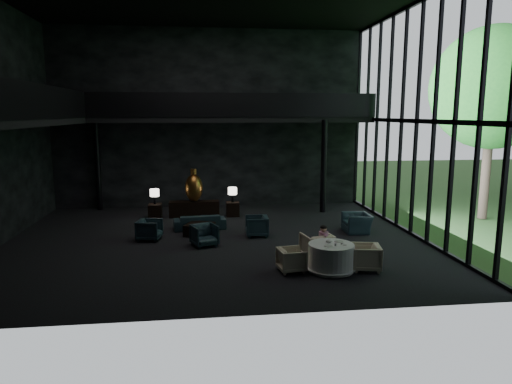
{
  "coord_description": "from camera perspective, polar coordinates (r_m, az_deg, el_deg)",
  "views": [
    {
      "loc": [
        -0.44,
        -15.07,
        4.25
      ],
      "look_at": [
        1.44,
        0.5,
        1.55
      ],
      "focal_mm": 32.0,
      "sensor_mm": 36.0,
      "label": 1
    }
  ],
  "objects": [
    {
      "name": "floor",
      "position": [
        15.66,
        -5.04,
        -6.02
      ],
      "size": [
        14.0,
        12.0,
        0.02
      ],
      "primitive_type": "cube",
      "color": "black",
      "rests_on": "ground"
    },
    {
      "name": "column_ne",
      "position": [
        19.9,
        8.45,
        3.17
      ],
      "size": [
        0.24,
        0.24,
        4.0
      ],
      "primitive_type": "cylinder",
      "color": "black",
      "rests_on": "floor"
    },
    {
      "name": "curtain_wall",
      "position": [
        16.78,
        19.46,
        8.36
      ],
      "size": [
        0.2,
        12.0,
        8.0
      ],
      "primitive_type": null,
      "color": "black",
      "rests_on": "ground"
    },
    {
      "name": "plate_b",
      "position": [
        12.88,
        10.33,
        -6.12
      ],
      "size": [
        0.27,
        0.27,
        0.02
      ],
      "primitive_type": "cylinder",
      "rotation": [
        0.0,
        0.0,
        -0.11
      ],
      "color": "white",
      "rests_on": "dining_table"
    },
    {
      "name": "lounge_armchair_west",
      "position": [
        15.96,
        -13.17,
        -4.51
      ],
      "size": [
        0.83,
        0.87,
        0.77
      ],
      "primitive_type": "imported",
      "rotation": [
        0.0,
        0.0,
        1.38
      ],
      "color": "#13252E",
      "rests_on": "floor"
    },
    {
      "name": "dining_table",
      "position": [
        12.77,
        9.35,
        -8.25
      ],
      "size": [
        1.41,
        1.41,
        0.75
      ],
      "color": "white",
      "rests_on": "floor"
    },
    {
      "name": "lounge_armchair_east",
      "position": [
        16.04,
        0.09,
        -4.13
      ],
      "size": [
        0.76,
        0.8,
        0.8
      ],
      "primitive_type": "imported",
      "rotation": [
        0.0,
        0.0,
        -1.61
      ],
      "color": "#142733",
      "rests_on": "floor"
    },
    {
      "name": "dining_chair_east",
      "position": [
        12.99,
        13.54,
        -7.77
      ],
      "size": [
        0.86,
        0.9,
        0.79
      ],
      "primitive_type": "imported",
      "rotation": [
        0.0,
        0.0,
        -1.77
      ],
      "color": "beige",
      "rests_on": "floor"
    },
    {
      "name": "window_armchair",
      "position": [
        16.95,
        12.53,
        -3.47
      ],
      "size": [
        0.67,
        1.01,
        0.88
      ],
      "primitive_type": "imported",
      "rotation": [
        0.0,
        0.0,
        -1.59
      ],
      "color": "#2F4A4D",
      "rests_on": "floor"
    },
    {
      "name": "railing_back",
      "position": [
        19.12,
        -2.61,
        10.8
      ],
      "size": [
        12.0,
        0.06,
        1.0
      ],
      "primitive_type": "cube",
      "color": "black",
      "rests_on": "mezzanine_back"
    },
    {
      "name": "coffee_cup",
      "position": [
        12.65,
        10.7,
        -6.28
      ],
      "size": [
        0.09,
        0.09,
        0.05
      ],
      "primitive_type": "cylinder",
      "rotation": [
        0.0,
        0.0,
        -0.24
      ],
      "color": "white",
      "rests_on": "saucer"
    },
    {
      "name": "column_nw",
      "position": [
        21.38,
        -19.18,
        3.18
      ],
      "size": [
        0.24,
        0.24,
        4.0
      ],
      "primitive_type": "cylinder",
      "color": "black",
      "rests_on": "floor"
    },
    {
      "name": "sofa",
      "position": [
        17.14,
        -7.06,
        -3.49
      ],
      "size": [
        1.79,
        0.7,
        0.68
      ],
      "primitive_type": "imported",
      "rotation": [
        0.0,
        0.0,
        3.25
      ],
      "color": "#163135",
      "rests_on": "floor"
    },
    {
      "name": "lounge_armchair_south",
      "position": [
        14.96,
        -6.48,
        -5.25
      ],
      "size": [
        0.97,
        0.94,
        0.78
      ],
      "primitive_type": "imported",
      "rotation": [
        0.0,
        0.0,
        0.39
      ],
      "color": "#1C2E39",
      "rests_on": "floor"
    },
    {
      "name": "railing_left",
      "position": [
        15.75,
        -24.12,
        10.2
      ],
      "size": [
        0.06,
        12.0,
        1.0
      ],
      "primitive_type": "cube",
      "color": "black",
      "rests_on": "mezzanine_left"
    },
    {
      "name": "tree_near",
      "position": [
        20.57,
        27.51,
        11.43
      ],
      "size": [
        4.8,
        4.8,
        7.65
      ],
      "color": "#382D23",
      "rests_on": "garden_ground"
    },
    {
      "name": "cereal_bowl",
      "position": [
        12.75,
        9.1,
        -6.09
      ],
      "size": [
        0.17,
        0.17,
        0.08
      ],
      "primitive_type": "ellipsoid",
      "color": "white",
      "rests_on": "dining_table"
    },
    {
      "name": "saucer",
      "position": [
        12.61,
        11.0,
        -6.51
      ],
      "size": [
        0.15,
        0.15,
        0.01
      ],
      "primitive_type": "cylinder",
      "rotation": [
        0.0,
        0.0,
        -0.16
      ],
      "color": "white",
      "rests_on": "dining_table"
    },
    {
      "name": "plate_a",
      "position": [
        12.43,
        9.02,
        -6.68
      ],
      "size": [
        0.29,
        0.29,
        0.01
      ],
      "primitive_type": "cylinder",
      "rotation": [
        0.0,
        0.0,
        0.37
      ],
      "color": "white",
      "rests_on": "dining_table"
    },
    {
      "name": "bronze_urn",
      "position": [
        19.0,
        -7.78,
        0.55
      ],
      "size": [
        0.73,
        0.73,
        1.36
      ],
      "color": "olive",
      "rests_on": "console"
    },
    {
      "name": "console",
      "position": [
        19.21,
        -7.71,
        -2.11
      ],
      "size": [
        2.07,
        0.47,
        0.66
      ],
      "primitive_type": "cube",
      "color": "black",
      "rests_on": "floor"
    },
    {
      "name": "mezzanine_back",
      "position": [
        20.12,
        -2.81,
        9.04
      ],
      "size": [
        12.0,
        2.0,
        0.25
      ],
      "primitive_type": "cube",
      "color": "black",
      "rests_on": "wall_back"
    },
    {
      "name": "dining_chair_north",
      "position": [
        13.7,
        7.62,
        -6.38
      ],
      "size": [
        1.03,
        0.98,
        0.92
      ],
      "primitive_type": "imported",
      "rotation": [
        0.0,
        0.0,
        3.32
      ],
      "color": "beige",
      "rests_on": "floor"
    },
    {
      "name": "table_lamp_left",
      "position": [
        19.1,
        -12.57,
        -0.16
      ],
      "size": [
        0.37,
        0.37,
        0.63
      ],
      "color": "black",
      "rests_on": "side_table_left"
    },
    {
      "name": "cream_pot",
      "position": [
        12.49,
        9.92,
        -6.5
      ],
      "size": [
        0.06,
        0.06,
        0.07
      ],
      "primitive_type": "cylinder",
      "rotation": [
        0.0,
        0.0,
        -0.06
      ],
      "color": "#99999E",
      "rests_on": "dining_table"
    },
    {
      "name": "wall_front",
      "position": [
        9.08,
        -4.14,
        8.17
      ],
      "size": [
        14.0,
        0.04,
        8.0
      ],
      "primitive_type": "cube",
      "color": "black",
      "rests_on": "ground"
    },
    {
      "name": "mezzanine_left",
      "position": [
        16.06,
        -27.4,
        7.79
      ],
      "size": [
        2.0,
        12.0,
        0.25
      ],
      "primitive_type": "cube",
      "color": "black",
      "rests_on": "wall_left"
    },
    {
      "name": "coffee_table",
      "position": [
        16.34,
        -7.06,
        -4.66
      ],
      "size": [
        1.17,
        1.17,
        0.4
      ],
      "primitive_type": "cube",
      "rotation": [
        0.0,
        0.0,
        -0.37
      ],
      "color": "black",
      "rests_on": "floor"
    },
    {
      "name": "side_table_left",
      "position": [
        19.24,
        -12.49,
        -2.34
      ],
      "size": [
        0.53,
        0.53,
        0.59
      ],
      "primitive_type": "cube",
      "color": "black",
      "rests_on": "floor"
    },
    {
      "name": "child",
      "position": [
        13.56,
        8.43,
        -5.33
      ],
      "size": [
        0.27,
        0.27,
        0.59
      ],
      "rotation": [
        0.0,
        0.0,
        3.14
      ],
      "color": "beige",
      "rests_on": "dining_chair_north"
    },
    {
      "name": "table_lamp_right",
      "position": [
        19.08,
        -2.96,
        0.05
      ],
      "size": [
        0.37,
        0.37,
        0.62
      ],
      "color": "black",
      "rests_on": "side_table_right"
    },
    {
      "name": "dining_chair_west",
      "position": [
        12.58,
        4.48,
        -8.43
      ],
      "size": [
        0.68,
        0.71,
        0.66
      ],
      "primitive_type": "imported",
      "rotation": [
        0.0,
        0.0,
        1.71
      ],
      "color": "beige",
      "rests_on": "floor"
    },
    {
      "name": "wall_back",
      "position": [
        21.07,
        -5.75,
        9.03
      ],
      "size": [
        14.0,
        0.04,
        8.0
      ],
      "primitive_type": "cube",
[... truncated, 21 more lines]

